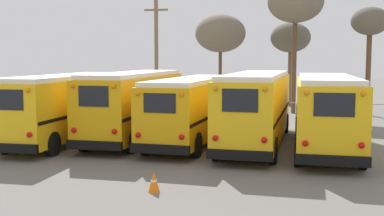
{
  "coord_description": "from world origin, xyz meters",
  "views": [
    {
      "loc": [
        4.84,
        -21.92,
        4.03
      ],
      "look_at": [
        0.0,
        0.25,
        1.68
      ],
      "focal_mm": 45.0,
      "sensor_mm": 36.0,
      "label": 1
    }
  ],
  "objects_px": {
    "school_bus_1": "(135,103)",
    "utility_pole": "(156,52)",
    "bare_tree_1": "(296,3)",
    "school_bus_0": "(67,105)",
    "traffic_cone": "(154,182)",
    "school_bus_2": "(194,107)",
    "bare_tree_0": "(290,38)",
    "bare_tree_2": "(220,34)",
    "bare_tree_3": "(370,24)",
    "school_bus_4": "(326,110)",
    "school_bus_3": "(257,106)"
  },
  "relations": [
    {
      "from": "school_bus_2",
      "to": "bare_tree_3",
      "type": "relative_size",
      "value": 1.33
    },
    {
      "from": "bare_tree_0",
      "to": "bare_tree_3",
      "type": "bearing_deg",
      "value": -43.31
    },
    {
      "from": "school_bus_4",
      "to": "utility_pole",
      "type": "xyz_separation_m",
      "value": [
        -11.58,
        13.16,
        2.69
      ]
    },
    {
      "from": "traffic_cone",
      "to": "utility_pole",
      "type": "bearing_deg",
      "value": 106.28
    },
    {
      "from": "bare_tree_1",
      "to": "traffic_cone",
      "type": "xyz_separation_m",
      "value": [
        -3.93,
        -22.41,
        -7.72
      ]
    },
    {
      "from": "utility_pole",
      "to": "school_bus_2",
      "type": "bearing_deg",
      "value": -65.85
    },
    {
      "from": "school_bus_3",
      "to": "bare_tree_2",
      "type": "distance_m",
      "value": 17.72
    },
    {
      "from": "school_bus_1",
      "to": "school_bus_2",
      "type": "height_order",
      "value": "school_bus_1"
    },
    {
      "from": "bare_tree_3",
      "to": "bare_tree_0",
      "type": "bearing_deg",
      "value": 136.69
    },
    {
      "from": "utility_pole",
      "to": "bare_tree_2",
      "type": "relative_size",
      "value": 1.14
    },
    {
      "from": "utility_pole",
      "to": "bare_tree_2",
      "type": "xyz_separation_m",
      "value": [
        4.16,
        4.28,
        1.55
      ]
    },
    {
      "from": "school_bus_0",
      "to": "utility_pole",
      "type": "relative_size",
      "value": 1.15
    },
    {
      "from": "bare_tree_2",
      "to": "traffic_cone",
      "type": "xyz_separation_m",
      "value": [
        2.01,
        -25.4,
        -5.71
      ]
    },
    {
      "from": "traffic_cone",
      "to": "school_bus_1",
      "type": "bearing_deg",
      "value": 112.22
    },
    {
      "from": "bare_tree_3",
      "to": "traffic_cone",
      "type": "distance_m",
      "value": 24.81
    },
    {
      "from": "utility_pole",
      "to": "bare_tree_0",
      "type": "xyz_separation_m",
      "value": [
        9.72,
        6.34,
        1.23
      ]
    },
    {
      "from": "school_bus_3",
      "to": "utility_pole",
      "type": "relative_size",
      "value": 1.25
    },
    {
      "from": "school_bus_0",
      "to": "traffic_cone",
      "type": "relative_size",
      "value": 15.69
    },
    {
      "from": "school_bus_3",
      "to": "bare_tree_3",
      "type": "distance_m",
      "value": 15.78
    },
    {
      "from": "school_bus_4",
      "to": "traffic_cone",
      "type": "height_order",
      "value": "school_bus_4"
    },
    {
      "from": "school_bus_2",
      "to": "school_bus_4",
      "type": "xyz_separation_m",
      "value": [
        6.1,
        -0.94,
        0.09
      ]
    },
    {
      "from": "school_bus_4",
      "to": "bare_tree_3",
      "type": "relative_size",
      "value": 1.27
    },
    {
      "from": "school_bus_4",
      "to": "bare_tree_2",
      "type": "distance_m",
      "value": 19.41
    },
    {
      "from": "school_bus_4",
      "to": "traffic_cone",
      "type": "xyz_separation_m",
      "value": [
        -5.41,
        -7.97,
        -1.47
      ]
    },
    {
      "from": "school_bus_3",
      "to": "bare_tree_0",
      "type": "bearing_deg",
      "value": 86.35
    },
    {
      "from": "bare_tree_1",
      "to": "school_bus_1",
      "type": "bearing_deg",
      "value": -120.06
    },
    {
      "from": "school_bus_4",
      "to": "bare_tree_1",
      "type": "height_order",
      "value": "bare_tree_1"
    },
    {
      "from": "traffic_cone",
      "to": "school_bus_3",
      "type": "bearing_deg",
      "value": 74.89
    },
    {
      "from": "bare_tree_3",
      "to": "traffic_cone",
      "type": "height_order",
      "value": "bare_tree_3"
    },
    {
      "from": "bare_tree_0",
      "to": "school_bus_0",
      "type": "bearing_deg",
      "value": -117.8
    },
    {
      "from": "school_bus_1",
      "to": "utility_pole",
      "type": "distance_m",
      "value": 12.5
    },
    {
      "from": "school_bus_4",
      "to": "traffic_cone",
      "type": "relative_size",
      "value": 15.35
    },
    {
      "from": "school_bus_1",
      "to": "school_bus_2",
      "type": "distance_m",
      "value": 3.06
    },
    {
      "from": "school_bus_4",
      "to": "bare_tree_3",
      "type": "distance_m",
      "value": 15.48
    },
    {
      "from": "school_bus_2",
      "to": "bare_tree_0",
      "type": "bearing_deg",
      "value": 77.12
    },
    {
      "from": "school_bus_0",
      "to": "bare_tree_3",
      "type": "bearing_deg",
      "value": 42.31
    },
    {
      "from": "school_bus_2",
      "to": "school_bus_3",
      "type": "distance_m",
      "value": 3.06
    },
    {
      "from": "school_bus_1",
      "to": "utility_pole",
      "type": "xyz_separation_m",
      "value": [
        -2.43,
        11.97,
        2.66
      ]
    },
    {
      "from": "school_bus_4",
      "to": "bare_tree_0",
      "type": "xyz_separation_m",
      "value": [
        -1.86,
        19.5,
        3.92
      ]
    },
    {
      "from": "school_bus_0",
      "to": "bare_tree_2",
      "type": "relative_size",
      "value": 1.31
    },
    {
      "from": "utility_pole",
      "to": "bare_tree_2",
      "type": "bearing_deg",
      "value": 45.77
    },
    {
      "from": "school_bus_0",
      "to": "bare_tree_0",
      "type": "relative_size",
      "value": 1.42
    },
    {
      "from": "school_bus_3",
      "to": "utility_pole",
      "type": "bearing_deg",
      "value": 124.58
    },
    {
      "from": "school_bus_1",
      "to": "school_bus_3",
      "type": "bearing_deg",
      "value": -3.82
    },
    {
      "from": "bare_tree_3",
      "to": "bare_tree_1",
      "type": "bearing_deg",
      "value": 178.44
    },
    {
      "from": "utility_pole",
      "to": "bare_tree_1",
      "type": "distance_m",
      "value": 10.79
    },
    {
      "from": "school_bus_0",
      "to": "traffic_cone",
      "type": "height_order",
      "value": "school_bus_0"
    },
    {
      "from": "school_bus_0",
      "to": "bare_tree_1",
      "type": "bearing_deg",
      "value": 53.65
    },
    {
      "from": "bare_tree_2",
      "to": "bare_tree_3",
      "type": "xyz_separation_m",
      "value": [
        11.07,
        -3.12,
        0.41
      ]
    },
    {
      "from": "school_bus_3",
      "to": "utility_pole",
      "type": "xyz_separation_m",
      "value": [
        -8.53,
        12.38,
        2.65
      ]
    }
  ]
}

